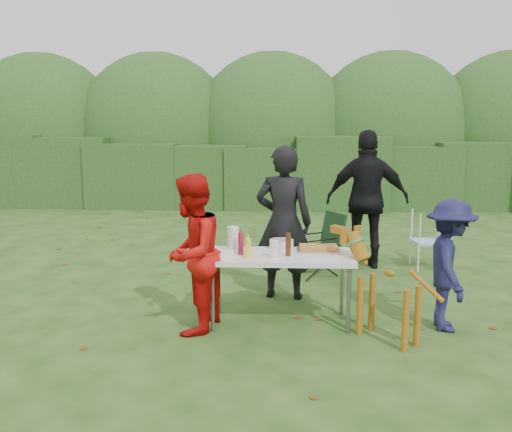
{
  "coord_description": "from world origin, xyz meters",
  "views": [
    {
      "loc": [
        0.16,
        -5.44,
        2.09
      ],
      "look_at": [
        -0.09,
        0.84,
        1.0
      ],
      "focal_mm": 38.0,
      "sensor_mm": 36.0,
      "label": 1
    }
  ],
  "objects_px": {
    "folding_table": "(280,259)",
    "mustard_bottle": "(248,248)",
    "dog": "(389,290)",
    "ketchup_bottle": "(241,244)",
    "camping_chair": "(321,244)",
    "child": "(449,265)",
    "paper_towel_roll": "(233,239)",
    "person_black_puffy": "(367,199)",
    "lawn_chair": "(430,239)",
    "person_cook": "(284,223)",
    "beer_bottle": "(288,244)",
    "person_red_jacket": "(192,254)"
  },
  "relations": [
    {
      "from": "folding_table",
      "to": "dog",
      "type": "xyz_separation_m",
      "value": [
        1.04,
        -0.43,
        -0.18
      ]
    },
    {
      "from": "child",
      "to": "camping_chair",
      "type": "xyz_separation_m",
      "value": [
        -1.13,
        1.96,
        -0.24
      ]
    },
    {
      "from": "child",
      "to": "paper_towel_roll",
      "type": "relative_size",
      "value": 5.16
    },
    {
      "from": "folding_table",
      "to": "mustard_bottle",
      "type": "xyz_separation_m",
      "value": [
        -0.33,
        -0.16,
        0.15
      ]
    },
    {
      "from": "ketchup_bottle",
      "to": "paper_towel_roll",
      "type": "xyz_separation_m",
      "value": [
        -0.09,
        0.15,
        0.02
      ]
    },
    {
      "from": "child",
      "to": "ketchup_bottle",
      "type": "height_order",
      "value": "child"
    },
    {
      "from": "dog",
      "to": "beer_bottle",
      "type": "relative_size",
      "value": 4.47
    },
    {
      "from": "dog",
      "to": "lawn_chair",
      "type": "xyz_separation_m",
      "value": [
        1.13,
        2.7,
        -0.08
      ]
    },
    {
      "from": "person_cook",
      "to": "person_black_puffy",
      "type": "xyz_separation_m",
      "value": [
        1.22,
        1.44,
        0.08
      ]
    },
    {
      "from": "folding_table",
      "to": "mustard_bottle",
      "type": "height_order",
      "value": "mustard_bottle"
    },
    {
      "from": "person_red_jacket",
      "to": "lawn_chair",
      "type": "height_order",
      "value": "person_red_jacket"
    },
    {
      "from": "child",
      "to": "camping_chair",
      "type": "distance_m",
      "value": 2.27
    },
    {
      "from": "child",
      "to": "dog",
      "type": "height_order",
      "value": "child"
    },
    {
      "from": "person_red_jacket",
      "to": "dog",
      "type": "bearing_deg",
      "value": 97.99
    },
    {
      "from": "dog",
      "to": "paper_towel_roll",
      "type": "height_order",
      "value": "dog"
    },
    {
      "from": "child",
      "to": "paper_towel_roll",
      "type": "distance_m",
      "value": 2.23
    },
    {
      "from": "person_cook",
      "to": "paper_towel_roll",
      "type": "xyz_separation_m",
      "value": [
        -0.54,
        -0.71,
        -0.05
      ]
    },
    {
      "from": "person_black_puffy",
      "to": "camping_chair",
      "type": "height_order",
      "value": "person_black_puffy"
    },
    {
      "from": "person_cook",
      "to": "paper_towel_roll",
      "type": "height_order",
      "value": "person_cook"
    },
    {
      "from": "person_red_jacket",
      "to": "person_black_puffy",
      "type": "distance_m",
      "value": 3.33
    },
    {
      "from": "mustard_bottle",
      "to": "beer_bottle",
      "type": "bearing_deg",
      "value": 13.13
    },
    {
      "from": "beer_bottle",
      "to": "mustard_bottle",
      "type": "bearing_deg",
      "value": -166.87
    },
    {
      "from": "dog",
      "to": "paper_towel_roll",
      "type": "distance_m",
      "value": 1.68
    },
    {
      "from": "person_black_puffy",
      "to": "dog",
      "type": "height_order",
      "value": "person_black_puffy"
    },
    {
      "from": "child",
      "to": "beer_bottle",
      "type": "bearing_deg",
      "value": 95.0
    },
    {
      "from": "child",
      "to": "mustard_bottle",
      "type": "distance_m",
      "value": 2.04
    },
    {
      "from": "folding_table",
      "to": "person_red_jacket",
      "type": "xyz_separation_m",
      "value": [
        -0.89,
        -0.25,
        0.11
      ]
    },
    {
      "from": "mustard_bottle",
      "to": "paper_towel_roll",
      "type": "height_order",
      "value": "paper_towel_roll"
    },
    {
      "from": "mustard_bottle",
      "to": "beer_bottle",
      "type": "height_order",
      "value": "beer_bottle"
    },
    {
      "from": "dog",
      "to": "ketchup_bottle",
      "type": "relative_size",
      "value": 4.88
    },
    {
      "from": "dog",
      "to": "child",
      "type": "bearing_deg",
      "value": -105.45
    },
    {
      "from": "person_black_puffy",
      "to": "ketchup_bottle",
      "type": "relative_size",
      "value": 9.04
    },
    {
      "from": "folding_table",
      "to": "beer_bottle",
      "type": "height_order",
      "value": "beer_bottle"
    },
    {
      "from": "lawn_chair",
      "to": "person_red_jacket",
      "type": "bearing_deg",
      "value": 31.62
    },
    {
      "from": "person_cook",
      "to": "child",
      "type": "bearing_deg",
      "value": 159.25
    },
    {
      "from": "person_red_jacket",
      "to": "mustard_bottle",
      "type": "distance_m",
      "value": 0.57
    },
    {
      "from": "camping_chair",
      "to": "mustard_bottle",
      "type": "height_order",
      "value": "mustard_bottle"
    },
    {
      "from": "camping_chair",
      "to": "paper_towel_roll",
      "type": "relative_size",
      "value": 3.33
    },
    {
      "from": "person_black_puffy",
      "to": "ketchup_bottle",
      "type": "xyz_separation_m",
      "value": [
        -1.67,
        -2.3,
        -0.14
      ]
    },
    {
      "from": "ketchup_bottle",
      "to": "paper_towel_roll",
      "type": "height_order",
      "value": "paper_towel_roll"
    },
    {
      "from": "folding_table",
      "to": "camping_chair",
      "type": "bearing_deg",
      "value": 72.77
    },
    {
      "from": "lawn_chair",
      "to": "beer_bottle",
      "type": "bearing_deg",
      "value": 40.21
    },
    {
      "from": "mustard_bottle",
      "to": "camping_chair",
      "type": "bearing_deg",
      "value": 65.79
    },
    {
      "from": "ketchup_bottle",
      "to": "mustard_bottle",
      "type": "bearing_deg",
      "value": -61.56
    },
    {
      "from": "child",
      "to": "ketchup_bottle",
      "type": "relative_size",
      "value": 6.1
    },
    {
      "from": "folding_table",
      "to": "ketchup_bottle",
      "type": "distance_m",
      "value": 0.44
    },
    {
      "from": "person_red_jacket",
      "to": "child",
      "type": "bearing_deg",
      "value": 106.52
    },
    {
      "from": "person_black_puffy",
      "to": "ketchup_bottle",
      "type": "distance_m",
      "value": 2.85
    },
    {
      "from": "child",
      "to": "beer_bottle",
      "type": "distance_m",
      "value": 1.64
    },
    {
      "from": "mustard_bottle",
      "to": "ketchup_bottle",
      "type": "xyz_separation_m",
      "value": [
        -0.08,
        0.15,
        0.01
      ]
    }
  ]
}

